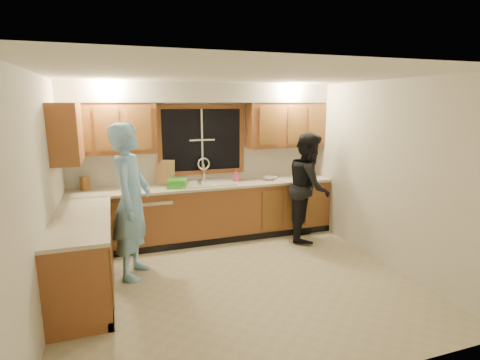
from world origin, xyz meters
name	(u,v)px	position (x,y,z in m)	size (l,w,h in m)	color
floor	(239,282)	(0.00, 0.00, 0.00)	(4.20, 4.20, 0.00)	#B5AB8B
ceiling	(239,75)	(0.00, 0.00, 2.50)	(4.20, 4.20, 0.00)	white
wall_back	(202,161)	(0.00, 1.90, 1.25)	(4.20, 4.20, 0.00)	silver
wall_left	(42,199)	(-2.10, 0.00, 1.25)	(3.80, 3.80, 0.00)	silver
wall_right	(385,174)	(2.10, 0.00, 1.25)	(3.80, 3.80, 0.00)	silver
base_cabinets_back	(208,213)	(0.00, 1.60, 0.44)	(4.20, 0.60, 0.88)	brown
base_cabinets_left	(83,257)	(-1.80, 0.35, 0.44)	(0.60, 1.90, 0.88)	brown
countertop_back	(207,186)	(0.00, 1.58, 0.90)	(4.20, 0.63, 0.04)	beige
countertop_left	(81,219)	(-1.79, 0.35, 0.90)	(0.63, 1.90, 0.04)	beige
upper_cabinets_left	(109,129)	(-1.43, 1.73, 1.83)	(1.35, 0.33, 0.75)	brown
upper_cabinets_right	(285,125)	(1.43, 1.73, 1.83)	(1.35, 0.33, 0.75)	brown
upper_cabinets_return	(66,133)	(-1.94, 1.12, 1.83)	(0.33, 0.90, 0.75)	brown
soffit	(203,93)	(0.00, 1.72, 2.35)	(4.20, 0.35, 0.30)	beige
window_frame	(202,140)	(0.00, 1.89, 1.60)	(1.44, 0.03, 1.14)	black
sink	(207,187)	(0.00, 1.60, 0.86)	(0.86, 0.52, 0.57)	white
dishwasher	(154,220)	(-0.85, 1.59, 0.41)	(0.60, 0.56, 0.82)	white
stove	(79,277)	(-1.80, -0.22, 0.45)	(0.58, 0.75, 0.90)	white
man	(131,202)	(-1.21, 0.63, 0.98)	(0.72, 0.47, 1.96)	#7DBDED
woman	(309,187)	(1.56, 1.11, 0.87)	(0.85, 0.66, 1.74)	black
knife_block	(85,184)	(-1.81, 1.77, 1.02)	(0.11, 0.09, 0.20)	brown
cutting_board	(165,172)	(-0.62, 1.82, 1.11)	(0.29, 0.02, 0.39)	tan
dish_crate	(177,184)	(-0.49, 1.50, 0.98)	(0.28, 0.26, 0.13)	green
soap_bottle	(236,175)	(0.52, 1.68, 1.02)	(0.09, 0.09, 0.19)	#DA537C
bowl	(269,178)	(1.08, 1.60, 0.95)	(0.23, 0.23, 0.06)	silver
can_left	(184,184)	(-0.40, 1.45, 0.98)	(0.06, 0.06, 0.12)	beige
can_right	(200,184)	(-0.16, 1.42, 0.98)	(0.06, 0.06, 0.11)	beige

